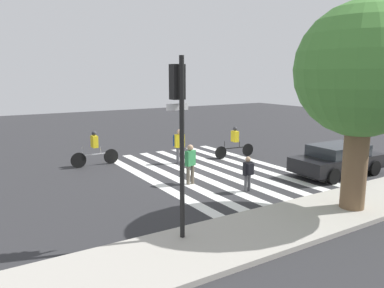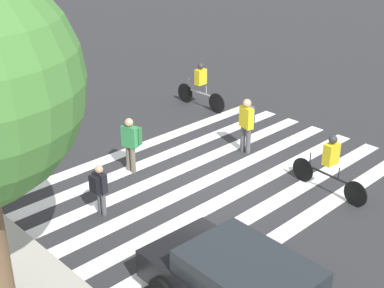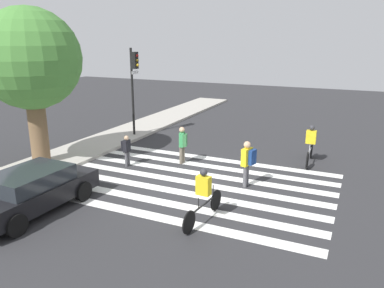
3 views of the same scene
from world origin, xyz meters
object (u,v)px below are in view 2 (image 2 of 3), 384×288
(pedestrian_child_with_backpack, at_px, (131,140))
(pedestrian_adult_yellow_jacket, at_px, (247,121))
(cyclist_near_curb, at_px, (330,162))
(pedestrian_adult_tall_backpack, at_px, (99,187))
(cyclist_mid_street, at_px, (201,84))

(pedestrian_child_with_backpack, relative_size, pedestrian_adult_yellow_jacket, 0.94)
(cyclist_near_curb, bearing_deg, pedestrian_child_with_backpack, 37.41)
(pedestrian_adult_tall_backpack, height_order, cyclist_near_curb, cyclist_near_curb)
(pedestrian_child_with_backpack, height_order, pedestrian_adult_yellow_jacket, pedestrian_adult_yellow_jacket)
(pedestrian_child_with_backpack, bearing_deg, pedestrian_adult_tall_backpack, 105.55)
(cyclist_mid_street, bearing_deg, pedestrian_adult_tall_backpack, 115.48)
(pedestrian_adult_tall_backpack, distance_m, cyclist_near_curb, 5.73)
(pedestrian_child_with_backpack, xyz_separation_m, pedestrian_adult_tall_backpack, (-1.27, 1.95, -0.16))
(pedestrian_child_with_backpack, distance_m, cyclist_mid_street, 5.34)
(pedestrian_adult_tall_backpack, xyz_separation_m, pedestrian_adult_yellow_jacket, (-0.09, -5.16, 0.21))
(pedestrian_child_with_backpack, bearing_deg, cyclist_near_curb, -165.08)
(pedestrian_adult_yellow_jacket, distance_m, cyclist_mid_street, 3.94)
(pedestrian_adult_tall_backpack, height_order, cyclist_mid_street, cyclist_mid_street)
(cyclist_near_curb, bearing_deg, pedestrian_adult_yellow_jacket, -2.20)
(pedestrian_adult_yellow_jacket, xyz_separation_m, cyclist_mid_street, (3.57, -1.66, -0.10))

